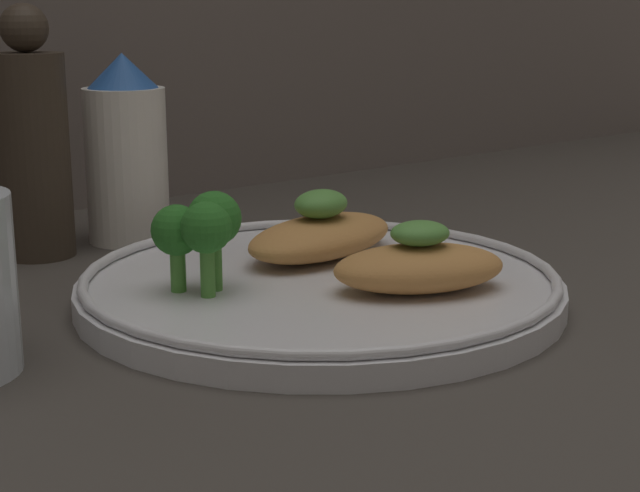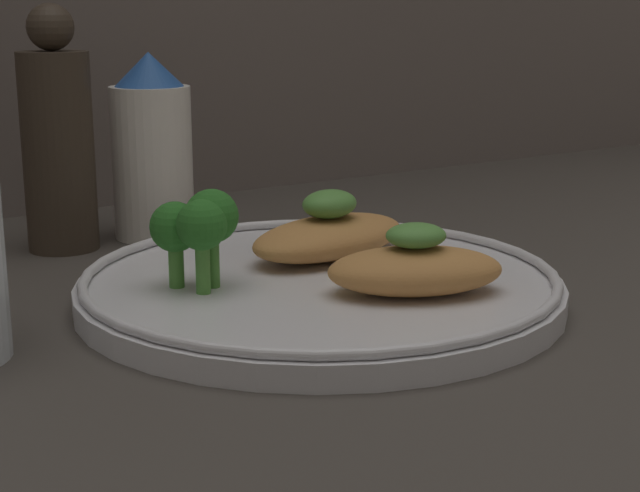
# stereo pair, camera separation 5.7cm
# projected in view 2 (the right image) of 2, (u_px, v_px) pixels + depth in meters

# --- Properties ---
(ground_plane) EXTENTS (1.80, 1.80, 0.01)m
(ground_plane) POSITION_uv_depth(u_px,v_px,m) (320.00, 309.00, 0.58)
(ground_plane) COLOR #3D3833
(plate) EXTENTS (0.29, 0.29, 0.02)m
(plate) POSITION_uv_depth(u_px,v_px,m) (320.00, 285.00, 0.58)
(plate) COLOR silver
(plate) RESTS_ON ground_plane
(grilled_meat_front) EXTENTS (0.11, 0.09, 0.04)m
(grilled_meat_front) POSITION_uv_depth(u_px,v_px,m) (415.00, 268.00, 0.55)
(grilled_meat_front) COLOR #BC7F42
(grilled_meat_front) RESTS_ON plate
(grilled_meat_middle) EXTENTS (0.13, 0.08, 0.04)m
(grilled_meat_middle) POSITION_uv_depth(u_px,v_px,m) (329.00, 234.00, 0.63)
(grilled_meat_middle) COLOR #BC7F42
(grilled_meat_middle) RESTS_ON plate
(broccoli_bunch) EXTENTS (0.05, 0.05, 0.06)m
(broccoli_bunch) POSITION_uv_depth(u_px,v_px,m) (197.00, 225.00, 0.55)
(broccoli_bunch) COLOR #4C8E38
(broccoli_bunch) RESTS_ON plate
(sauce_bottle) EXTENTS (0.06, 0.06, 0.14)m
(sauce_bottle) POSITION_uv_depth(u_px,v_px,m) (152.00, 150.00, 0.73)
(sauce_bottle) COLOR white
(sauce_bottle) RESTS_ON ground_plane
(pepper_grinder) EXTENTS (0.05, 0.05, 0.17)m
(pepper_grinder) POSITION_uv_depth(u_px,v_px,m) (58.00, 141.00, 0.69)
(pepper_grinder) COLOR #382D23
(pepper_grinder) RESTS_ON ground_plane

